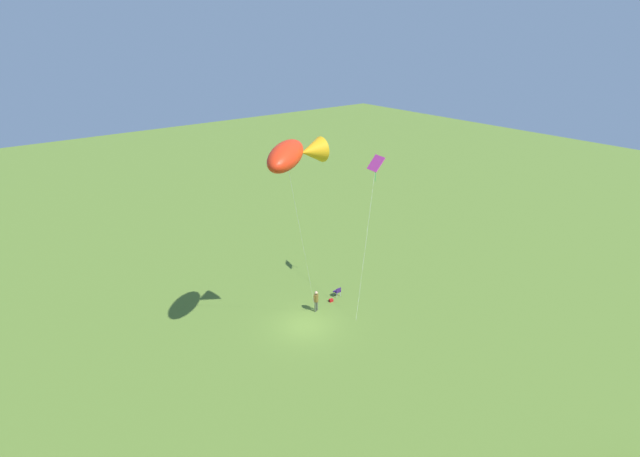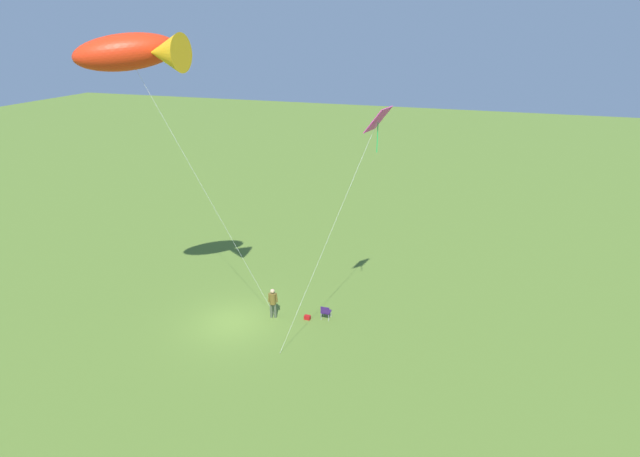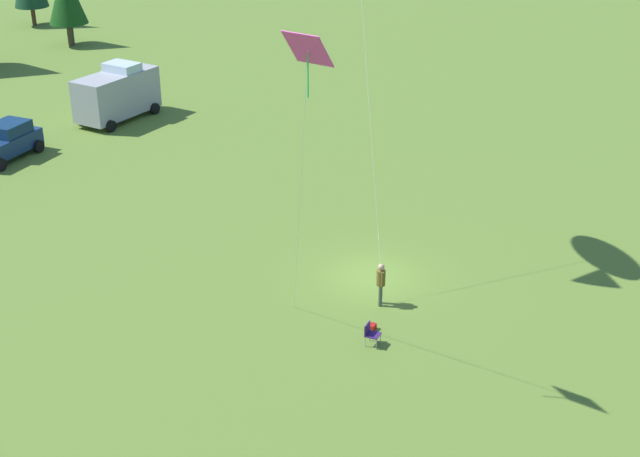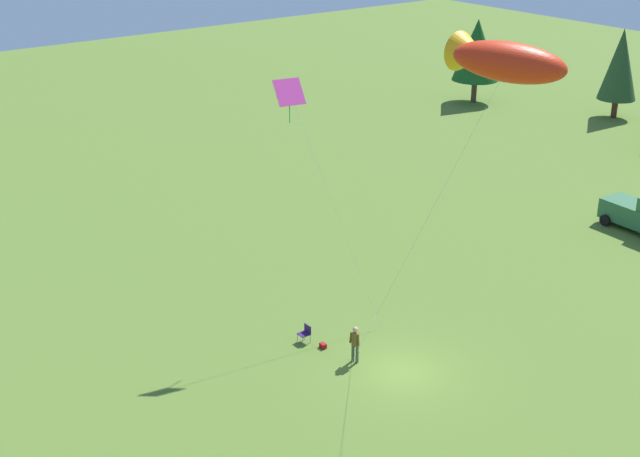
# 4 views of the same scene
# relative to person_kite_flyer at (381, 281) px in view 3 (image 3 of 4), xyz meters

# --- Properties ---
(ground_plane) EXTENTS (160.00, 160.00, 0.00)m
(ground_plane) POSITION_rel_person_kite_flyer_xyz_m (1.91, 1.14, -1.02)
(ground_plane) COLOR #557229
(person_kite_flyer) EXTENTS (0.54, 0.43, 1.74)m
(person_kite_flyer) POSITION_rel_person_kite_flyer_xyz_m (0.00, 0.00, 0.00)
(person_kite_flyer) COLOR #47513A
(person_kite_flyer) RESTS_ON ground
(folding_chair) EXTENTS (0.48, 0.48, 0.82)m
(folding_chair) POSITION_rel_person_kite_flyer_xyz_m (-2.76, -0.69, -0.53)
(folding_chair) COLOR #311955
(folding_chair) RESTS_ON ground
(backpack_on_grass) EXTENTS (0.33, 0.23, 0.22)m
(backpack_on_grass) POSITION_rel_person_kite_flyer_xyz_m (-1.82, -0.39, -0.91)
(backpack_on_grass) COLOR #A41312
(backpack_on_grass) RESTS_ON ground
(car_navy_hatch) EXTENTS (4.24, 2.29, 1.89)m
(car_navy_hatch) POSITION_rel_person_kite_flyer_xyz_m (6.24, 23.98, -0.07)
(car_navy_hatch) COLOR navy
(car_navy_hatch) RESTS_ON ground
(van_motorhome_grey) EXTENTS (5.61, 3.10, 3.34)m
(van_motorhome_grey) POSITION_rel_person_kite_flyer_xyz_m (14.22, 22.47, 0.62)
(van_motorhome_grey) COLOR #95959A
(van_motorhome_grey) RESTS_ON ground
(kite_diamond_rainbow) EXTENTS (4.36, 3.19, 11.56)m
(kite_diamond_rainbow) POSITION_rel_person_kite_flyer_xyz_m (-5.33, 0.47, 9.81)
(kite_diamond_rainbow) COLOR #DD399F
(kite_diamond_rainbow) RESTS_ON ground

